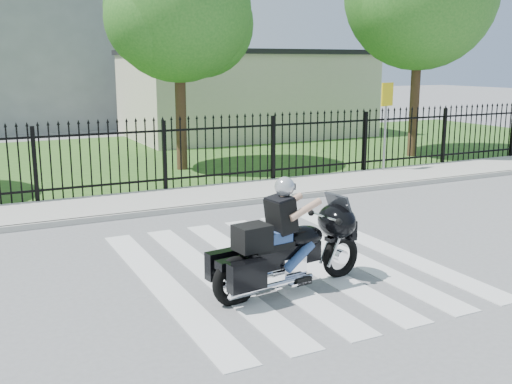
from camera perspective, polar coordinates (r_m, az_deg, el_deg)
name	(u,v)px	position (r m, az deg, el deg)	size (l,w,h in m)	color
ground	(283,265)	(9.63, 2.62, -6.95)	(120.00, 120.00, 0.00)	slate
crosswalk	(283,265)	(9.63, 2.62, -6.92)	(5.00, 5.50, 0.01)	silver
sidewalk	(179,199)	(14.03, -7.33, -0.66)	(40.00, 2.00, 0.12)	#ADAAA3
curb	(194,208)	(13.11, -5.89, -1.53)	(40.00, 0.12, 0.12)	#ADAAA3
grass_strip	(110,159)	(20.67, -13.75, 3.09)	(40.00, 12.00, 0.02)	#29511B
iron_fence	(165,157)	(14.80, -8.70, 3.30)	(26.00, 0.04, 1.80)	black
tree_mid	(178,9)	(18.01, -7.42, 16.90)	(4.20, 4.20, 6.78)	#382316
building_low	(246,96)	(26.57, -0.92, 9.15)	(10.00, 6.00, 3.50)	beige
building_low_roof	(246,52)	(26.54, -0.93, 13.15)	(10.20, 6.20, 0.20)	black
motorcycle_rider	(287,244)	(8.38, 2.97, -4.95)	(2.53, 1.01, 1.68)	black
traffic_sign	(386,108)	(17.50, 12.31, 7.80)	(0.53, 0.22, 2.50)	gray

